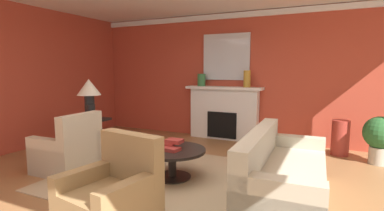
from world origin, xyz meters
TOP-DOWN VIEW (x-y plane):
  - ground_plane at (0.00, 0.00)m, footprint 9.58×9.58m
  - wall_fireplace at (0.00, 3.14)m, footprint 7.97×0.12m
  - wall_window at (-3.74, 0.30)m, footprint 0.12×6.76m
  - crown_moulding at (0.00, 3.06)m, footprint 7.97×0.08m
  - area_rug at (-0.18, 0.20)m, footprint 3.34×2.67m
  - fireplace at (-0.33, 2.93)m, footprint 1.80×0.35m
  - mantel_mirror at (-0.33, 3.05)m, footprint 1.12×0.04m
  - sofa at (1.41, 0.16)m, footprint 0.97×2.13m
  - armchair_near_window at (-1.83, -0.25)m, footprint 0.82×0.82m
  - armchair_facing_fireplace at (-0.05, -1.29)m, footprint 0.92×0.92m
  - coffee_table at (-0.18, 0.20)m, footprint 1.00×1.00m
  - side_table at (-2.18, 0.60)m, footprint 0.56×0.56m
  - table_lamp at (-2.18, 0.60)m, footprint 0.44×0.44m
  - vase_on_side_table at (-2.03, 0.48)m, footprint 0.15×0.15m
  - vase_mantel_left at (-0.88, 2.88)m, footprint 0.19×0.19m
  - vase_mantel_right at (0.22, 2.88)m, footprint 0.16×0.16m
  - vase_tall_corner at (2.11, 2.63)m, footprint 0.32×0.32m
  - book_red_cover at (-0.15, 0.11)m, footprint 0.26×0.21m
  - book_art_folio at (-0.28, 0.21)m, footprint 0.27×0.21m
  - book_small_novel at (-0.16, 0.24)m, footprint 0.24×0.20m
  - potted_plant at (2.71, 2.32)m, footprint 0.56×0.56m

SIDE VIEW (x-z plane):
  - ground_plane at x=0.00m, z-range 0.00..0.00m
  - area_rug at x=-0.18m, z-range 0.00..0.01m
  - sofa at x=1.41m, z-range -0.13..0.72m
  - armchair_near_window at x=-1.83m, z-range -0.17..0.78m
  - armchair_facing_fireplace at x=-0.05m, z-range -0.17..0.78m
  - coffee_table at x=-0.18m, z-range 0.11..0.56m
  - vase_tall_corner at x=2.11m, z-range 0.00..0.67m
  - side_table at x=-2.18m, z-range 0.05..0.75m
  - book_red_cover at x=-0.15m, z-range 0.45..0.50m
  - potted_plant at x=2.71m, z-range 0.08..0.91m
  - book_art_folio at x=-0.28m, z-range 0.50..0.54m
  - book_small_novel at x=-0.16m, z-range 0.54..0.59m
  - fireplace at x=-0.33m, z-range -0.03..1.20m
  - vase_on_side_table at x=-2.03m, z-range 0.70..0.99m
  - table_lamp at x=-2.18m, z-range 0.85..1.60m
  - vase_mantel_left at x=-0.88m, z-range 1.23..1.52m
  - vase_mantel_right at x=0.22m, z-range 1.23..1.61m
  - wall_fireplace at x=0.00m, z-range 0.00..2.92m
  - wall_window at x=-3.74m, z-range 0.00..2.92m
  - mantel_mirror at x=-0.33m, z-range 1.38..2.45m
  - crown_moulding at x=0.00m, z-range 2.78..2.90m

